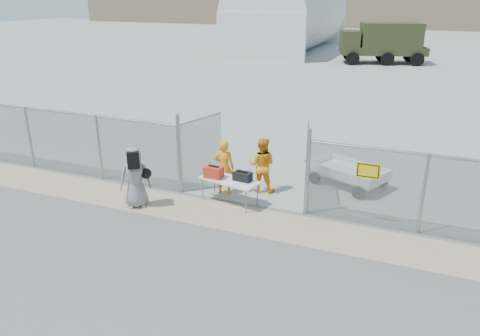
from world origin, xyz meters
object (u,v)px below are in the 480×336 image
at_px(folding_table, 230,191).
at_px(visitor, 135,177).
at_px(security_worker_left, 224,167).
at_px(utility_trailer, 348,175).
at_px(security_worker_right, 262,165).

xyz_separation_m(folding_table, visitor, (-2.41, -1.24, 0.53)).
height_order(security_worker_left, visitor, visitor).
height_order(folding_table, utility_trailer, folding_table).
bearing_deg(folding_table, visitor, -140.85).
relative_size(folding_table, utility_trailer, 0.58).
bearing_deg(security_worker_right, folding_table, 55.48).
height_order(visitor, utility_trailer, visitor).
distance_m(folding_table, security_worker_left, 0.88).
bearing_deg(folding_table, security_worker_left, 138.33).
bearing_deg(utility_trailer, visitor, -119.77).
height_order(security_worker_left, security_worker_right, security_worker_right).
bearing_deg(security_worker_right, utility_trailer, -156.81).
bearing_deg(security_worker_right, security_worker_left, 22.11).
height_order(folding_table, security_worker_left, security_worker_left).
relative_size(security_worker_right, utility_trailer, 0.58).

